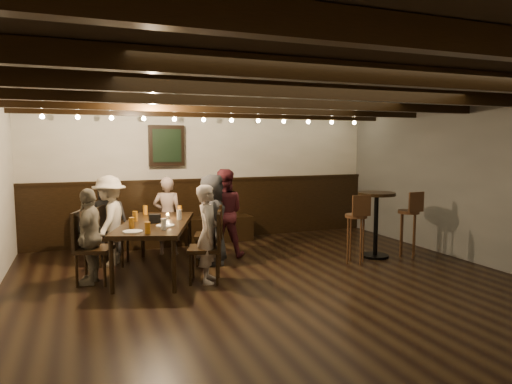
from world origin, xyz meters
name	(u,v)px	position (x,y,z in m)	size (l,w,h in m)	color
room	(213,189)	(-0.29, 2.21, 1.07)	(7.00, 7.00, 7.00)	black
dining_table	(156,226)	(-1.30, 1.50, 0.65)	(1.41, 2.06, 0.71)	black
chair_left_near	(113,247)	(-1.84, 2.16, 0.27)	(0.51, 0.51, 0.87)	black
chair_left_far	(93,261)	(-2.13, 1.31, 0.29)	(0.54, 0.54, 0.93)	black
chair_right_near	(210,245)	(-0.48, 1.69, 0.28)	(0.52, 0.52, 0.90)	black
chair_right_far	(206,261)	(-0.77, 0.84, 0.28)	(0.53, 0.53, 0.91)	black
person_bench_left	(108,218)	(-1.87, 2.64, 0.62)	(0.61, 0.40, 1.24)	black
person_bench_centre	(167,216)	(-0.97, 2.49, 0.63)	(0.46, 0.30, 1.26)	gray
person_bench_right	(223,213)	(-0.16, 2.06, 0.70)	(0.68, 0.53, 1.39)	#5B1F27
person_left_near	(110,220)	(-1.87, 2.17, 0.66)	(0.86, 0.49, 1.32)	#B9AF9D
person_left_far	(90,236)	(-2.16, 1.32, 0.61)	(0.72, 0.30, 1.23)	gray
person_right_near	(212,219)	(-0.45, 1.68, 0.67)	(0.65, 0.43, 1.34)	#29292C
person_right_far	(208,234)	(-0.74, 0.83, 0.63)	(0.46, 0.30, 1.26)	#A8988E
pint_a	(145,210)	(-1.34, 2.25, 0.78)	(0.07, 0.07, 0.14)	#BF7219
pint_b	(180,210)	(-0.86, 2.04, 0.78)	(0.07, 0.07, 0.14)	#BF7219
pint_c	(135,216)	(-1.56, 1.69, 0.78)	(0.07, 0.07, 0.14)	#BF7219
pint_d	(179,215)	(-0.96, 1.59, 0.78)	(0.07, 0.07, 0.14)	silver
pint_e	(132,223)	(-1.66, 1.15, 0.78)	(0.07, 0.07, 0.14)	#BF7219
pint_f	(164,224)	(-1.29, 0.92, 0.78)	(0.07, 0.07, 0.14)	silver
pint_g	(148,228)	(-1.52, 0.73, 0.78)	(0.07, 0.07, 0.14)	#BF7219
plate_near	(133,232)	(-1.67, 0.89, 0.72)	(0.24, 0.24, 0.01)	white
plate_far	(165,226)	(-1.23, 1.16, 0.72)	(0.24, 0.24, 0.01)	white
condiment_caddy	(155,219)	(-1.32, 1.45, 0.77)	(0.15, 0.10, 0.12)	black
candle	(168,217)	(-1.09, 1.75, 0.73)	(0.05, 0.05, 0.05)	beige
high_top_table	(376,215)	(2.06, 1.15, 0.68)	(0.58, 0.58, 1.03)	black
bar_stool_left	(356,238)	(1.56, 0.94, 0.39)	(0.33, 0.35, 1.04)	#3C1F13
bar_stool_right	(408,232)	(2.56, 0.99, 0.39)	(0.33, 0.34, 1.04)	#3C1F13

